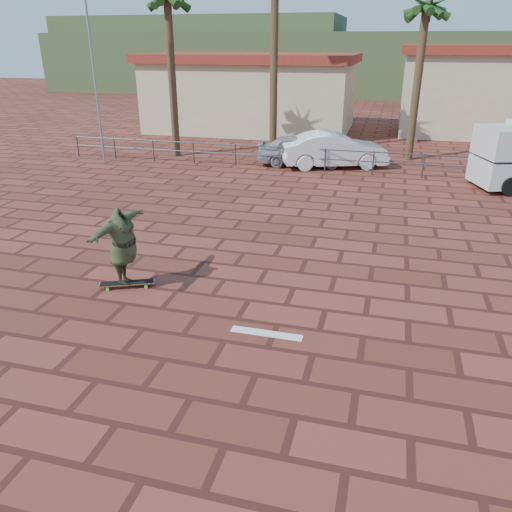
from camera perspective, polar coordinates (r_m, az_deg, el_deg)
The scene contains 15 objects.
ground at distance 10.85m, azimuth -0.86°, elevation -5.07°, with size 120.00×120.00×0.00m, color brown.
paint_stripe at distance 9.69m, azimuth 1.21°, elevation -8.83°, with size 1.40×0.22×0.01m, color white.
guardrail at distance 21.80m, azimuth 7.94°, elevation 11.25°, with size 24.06×0.06×1.00m.
flagpole at distance 23.74m, azimuth -17.98°, elevation 21.03°, with size 1.30×0.10×8.00m.
palm_far_left at distance 24.89m, azimuth -10.12°, elevation 26.86°, with size 2.40×2.40×8.25m.
palm_center at distance 24.72m, azimuth 18.86°, elevation 25.00°, with size 2.40×2.40×7.75m.
building_west at distance 32.47m, azimuth -0.45°, elevation 18.24°, with size 12.60×7.60×4.50m.
building_east at distance 33.71m, azimuth 25.30°, elevation 16.77°, with size 10.60×6.60×5.00m.
hill_front at distance 59.27m, azimuth 13.36°, elevation 20.66°, with size 70.00×18.00×6.00m, color #384C28.
hill_back at distance 69.68m, azimuth -6.11°, elevation 22.25°, with size 35.00×14.00×8.00m, color #384C28.
longboard at distance 11.73m, azimuth -14.53°, elevation -3.03°, with size 1.24×0.75×0.12m.
skateboarder at distance 11.37m, azimuth -14.99°, elevation 1.09°, with size 2.19×0.60×1.78m, color #343B20.
car_silver at distance 22.94m, azimuth 5.33°, elevation 11.98°, with size 1.62×4.02×1.37m, color #A4A6AA.
car_white at distance 22.73m, azimuth 8.91°, elevation 11.89°, with size 1.61×4.62×1.52m, color white.
street_sign at distance 21.81m, azimuth 25.36°, elevation 11.60°, with size 0.44×0.18×2.21m.
Camera 1 is at (2.63, -9.17, 5.16)m, focal length 35.00 mm.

